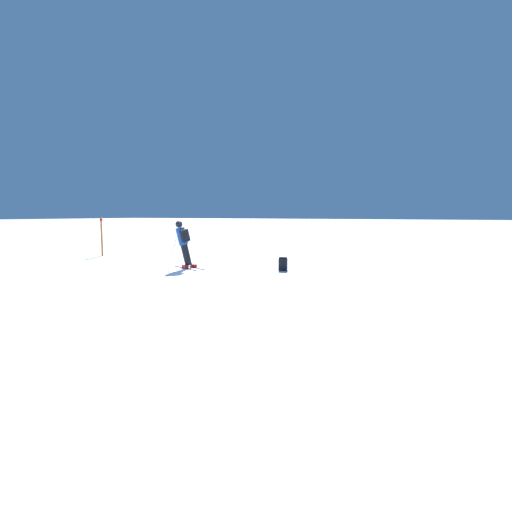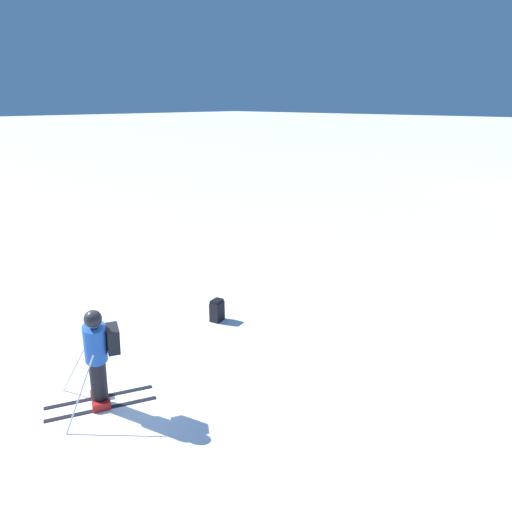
# 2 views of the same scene
# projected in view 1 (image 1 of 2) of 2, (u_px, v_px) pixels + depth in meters

# --- Properties ---
(ground_plane) EXTENTS (300.00, 300.00, 0.00)m
(ground_plane) POSITION_uv_depth(u_px,v_px,m) (193.00, 267.00, 15.42)
(ground_plane) COLOR white
(skier) EXTENTS (1.41, 1.76, 1.84)m
(skier) POSITION_uv_depth(u_px,v_px,m) (183.00, 242.00, 14.93)
(skier) COLOR black
(skier) RESTS_ON ground
(spare_backpack) EXTENTS (0.29, 0.34, 0.50)m
(spare_backpack) POSITION_uv_depth(u_px,v_px,m) (283.00, 264.00, 14.46)
(spare_backpack) COLOR black
(spare_backpack) RESTS_ON ground
(trail_marker) EXTENTS (0.13, 0.13, 1.92)m
(trail_marker) POSITION_uv_depth(u_px,v_px,m) (102.00, 234.00, 19.51)
(trail_marker) COLOR orange
(trail_marker) RESTS_ON ground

